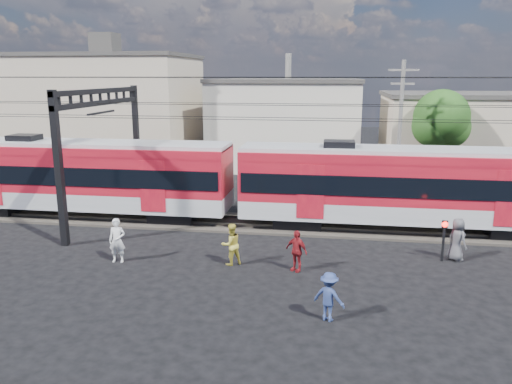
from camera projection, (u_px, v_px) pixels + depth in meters
ground at (273, 291)px, 18.04m from camera, size 120.00×120.00×0.00m
track_bed at (291, 225)px, 25.72m from camera, size 70.00×3.40×0.12m
rail_near at (290, 227)px, 24.98m from camera, size 70.00×0.12×0.12m
rail_far at (293, 219)px, 26.42m from camera, size 70.00×0.12×0.12m
commuter_train at (408, 184)px, 24.34m from camera, size 50.30×3.08×4.17m
catenary at (127, 124)px, 25.85m from camera, size 70.00×9.30×7.52m
building_west at (110, 110)px, 42.59m from camera, size 14.28×10.20×9.30m
building_midwest at (288, 121)px, 43.48m from camera, size 12.24×12.24×7.30m
building_mideast at (491, 134)px, 38.33m from camera, size 16.32×10.20×6.30m
utility_pole_mid at (400, 126)px, 30.54m from camera, size 1.80×0.24×8.50m
tree_near at (444, 121)px, 33.02m from camera, size 3.82×3.64×6.72m
pedestrian_a at (117, 240)px, 20.63m from camera, size 0.73×0.52×1.87m
pedestrian_b at (231, 244)px, 20.36m from camera, size 1.07×1.03×1.74m
pedestrian_c at (329, 297)px, 15.70m from camera, size 1.19×0.96×1.61m
pedestrian_d at (296, 251)px, 19.70m from camera, size 1.06×0.86×1.68m
pedestrian_e at (457, 239)px, 20.82m from camera, size 0.98×1.06×1.82m
crossing_signal at (444, 233)px, 20.64m from camera, size 0.26×0.26×1.77m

